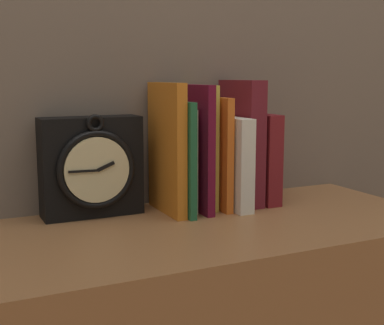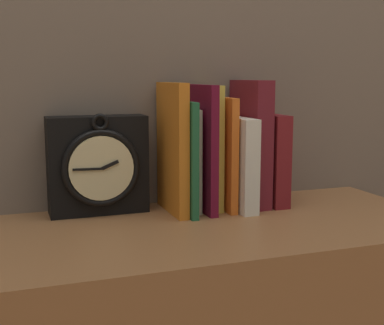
{
  "view_description": "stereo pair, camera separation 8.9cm",
  "coord_description": "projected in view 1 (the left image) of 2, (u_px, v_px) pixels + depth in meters",
  "views": [
    {
      "loc": [
        -0.38,
        -0.79,
        1.05
      ],
      "look_at": [
        0.0,
        0.0,
        0.91
      ],
      "focal_mm": 50.0,
      "sensor_mm": 36.0,
      "label": 1
    },
    {
      "loc": [
        -0.3,
        -0.82,
        1.05
      ],
      "look_at": [
        0.0,
        0.0,
        0.91
      ],
      "focal_mm": 50.0,
      "sensor_mm": 36.0,
      "label": 2
    }
  ],
  "objects": [
    {
      "name": "book_slot3_maroon",
      "position": [
        194.0,
        148.0,
        1.0
      ],
      "size": [
        0.02,
        0.14,
        0.24
      ],
      "color": "maroon",
      "rests_on": "bookshelf"
    },
    {
      "name": "clock",
      "position": [
        92.0,
        167.0,
        0.96
      ],
      "size": [
        0.18,
        0.08,
        0.19
      ],
      "color": "black",
      "rests_on": "bookshelf"
    },
    {
      "name": "book_slot5_orange",
      "position": [
        213.0,
        153.0,
        1.03
      ],
      "size": [
        0.01,
        0.14,
        0.21
      ],
      "color": "orange",
      "rests_on": "bookshelf"
    },
    {
      "name": "book_slot6_white",
      "position": [
        227.0,
        162.0,
        1.03
      ],
      "size": [
        0.03,
        0.15,
        0.18
      ],
      "color": "white",
      "rests_on": "bookshelf"
    },
    {
      "name": "book_slot1_green",
      "position": [
        177.0,
        157.0,
        0.99
      ],
      "size": [
        0.01,
        0.15,
        0.21
      ],
      "color": "#216139",
      "rests_on": "bookshelf"
    },
    {
      "name": "book_slot0_orange",
      "position": [
        168.0,
        148.0,
        0.98
      ],
      "size": [
        0.02,
        0.14,
        0.24
      ],
      "color": "orange",
      "rests_on": "bookshelf"
    },
    {
      "name": "book_slot4_yellow",
      "position": [
        201.0,
        147.0,
        1.03
      ],
      "size": [
        0.02,
        0.11,
        0.23
      ],
      "color": "#DDCA47",
      "rests_on": "bookshelf"
    },
    {
      "name": "book_slot8_maroon",
      "position": [
        258.0,
        158.0,
        1.08
      ],
      "size": [
        0.03,
        0.13,
        0.18
      ],
      "color": "maroon",
      "rests_on": "bookshelf"
    },
    {
      "name": "book_slot7_maroon",
      "position": [
        241.0,
        142.0,
        1.05
      ],
      "size": [
        0.03,
        0.13,
        0.24
      ],
      "color": "maroon",
      "rests_on": "bookshelf"
    },
    {
      "name": "book_slot2_cream",
      "position": [
        180.0,
        159.0,
        1.01
      ],
      "size": [
        0.02,
        0.11,
        0.19
      ],
      "color": "beige",
      "rests_on": "bookshelf"
    }
  ]
}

